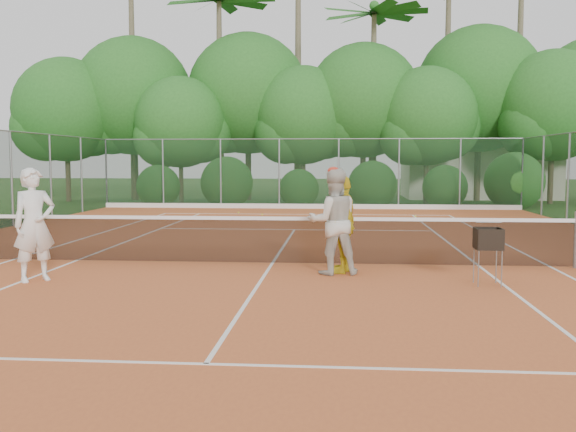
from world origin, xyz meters
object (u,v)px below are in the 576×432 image
Objects in this scene: player_center_grp at (333,221)px; ball_hopper at (488,240)px; player_white at (34,225)px; player_yellow at (343,224)px.

player_center_grp reaches higher than ball_hopper.
player_white is at bearing -167.91° from player_center_grp.
player_center_grp is 0.27m from player_yellow.
player_center_grp is at bearing -32.40° from player_white.
player_center_grp is (5.13, 1.10, -0.01)m from player_white.
ball_hopper is (2.42, -1.01, -0.14)m from player_yellow.
player_center_grp reaches higher than player_yellow.
player_yellow reaches higher than ball_hopper.
player_center_grp reaches higher than player_white.
player_white reaches higher than ball_hopper.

